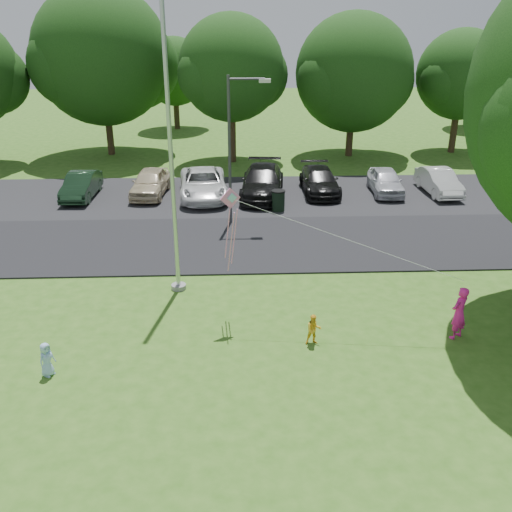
{
  "coord_description": "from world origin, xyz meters",
  "views": [
    {
      "loc": [
        -1.6,
        -12.52,
        8.72
      ],
      "look_at": [
        -0.9,
        4.0,
        1.6
      ],
      "focal_mm": 40.0,
      "sensor_mm": 36.0,
      "label": 1
    }
  ],
  "objects_px": {
    "child_blue": "(47,359)",
    "woman": "(459,313)",
    "trash_can": "(278,201)",
    "flagpole": "(172,169)",
    "street_lamp": "(235,138)",
    "kite": "(236,214)",
    "child_yellow": "(314,330)"
  },
  "relations": [
    {
      "from": "trash_can",
      "to": "woman",
      "type": "height_order",
      "value": "woman"
    },
    {
      "from": "child_blue",
      "to": "flagpole",
      "type": "bearing_deg",
      "value": -0.39
    },
    {
      "from": "street_lamp",
      "to": "child_yellow",
      "type": "xyz_separation_m",
      "value": [
        2.08,
        -10.14,
        -3.36
      ]
    },
    {
      "from": "trash_can",
      "to": "woman",
      "type": "distance_m",
      "value": 12.27
    },
    {
      "from": "flagpole",
      "to": "street_lamp",
      "type": "bearing_deg",
      "value": 72.55
    },
    {
      "from": "street_lamp",
      "to": "flagpole",
      "type": "bearing_deg",
      "value": -107.41
    },
    {
      "from": "woman",
      "to": "child_blue",
      "type": "height_order",
      "value": "woman"
    },
    {
      "from": "flagpole",
      "to": "child_yellow",
      "type": "relative_size",
      "value": 10.96
    },
    {
      "from": "trash_can",
      "to": "woman",
      "type": "xyz_separation_m",
      "value": [
        4.27,
        -11.5,
        0.28
      ]
    },
    {
      "from": "trash_can",
      "to": "kite",
      "type": "xyz_separation_m",
      "value": [
        -2.04,
        -10.06,
        2.85
      ]
    },
    {
      "from": "child_yellow",
      "to": "child_blue",
      "type": "distance_m",
      "value": 7.19
    },
    {
      "from": "street_lamp",
      "to": "kite",
      "type": "height_order",
      "value": "street_lamp"
    },
    {
      "from": "kite",
      "to": "child_blue",
      "type": "bearing_deg",
      "value": -170.62
    },
    {
      "from": "trash_can",
      "to": "kite",
      "type": "relative_size",
      "value": 0.15
    },
    {
      "from": "trash_can",
      "to": "child_yellow",
      "type": "xyz_separation_m",
      "value": [
        0.1,
        -11.66,
        -0.06
      ]
    },
    {
      "from": "street_lamp",
      "to": "woman",
      "type": "bearing_deg",
      "value": -57.88
    },
    {
      "from": "street_lamp",
      "to": "woman",
      "type": "xyz_separation_m",
      "value": [
        6.26,
        -9.98,
        -3.02
      ]
    },
    {
      "from": "child_blue",
      "to": "woman",
      "type": "bearing_deg",
      "value": -52.12
    },
    {
      "from": "street_lamp",
      "to": "trash_can",
      "type": "bearing_deg",
      "value": 37.51
    },
    {
      "from": "street_lamp",
      "to": "kite",
      "type": "relative_size",
      "value": 0.94
    },
    {
      "from": "trash_can",
      "to": "child_yellow",
      "type": "relative_size",
      "value": 1.13
    },
    {
      "from": "child_yellow",
      "to": "kite",
      "type": "relative_size",
      "value": 0.13
    },
    {
      "from": "kite",
      "to": "flagpole",
      "type": "bearing_deg",
      "value": 113.41
    },
    {
      "from": "street_lamp",
      "to": "woman",
      "type": "distance_m",
      "value": 12.16
    },
    {
      "from": "flagpole",
      "to": "kite",
      "type": "distance_m",
      "value": 2.96
    },
    {
      "from": "street_lamp",
      "to": "child_blue",
      "type": "distance_m",
      "value": 12.87
    },
    {
      "from": "woman",
      "to": "child_yellow",
      "type": "distance_m",
      "value": 4.19
    },
    {
      "from": "woman",
      "to": "flagpole",
      "type": "bearing_deg",
      "value": -59.31
    },
    {
      "from": "woman",
      "to": "kite",
      "type": "distance_m",
      "value": 6.97
    },
    {
      "from": "child_yellow",
      "to": "kite",
      "type": "bearing_deg",
      "value": 138.76
    },
    {
      "from": "street_lamp",
      "to": "child_yellow",
      "type": "bearing_deg",
      "value": -78.38
    },
    {
      "from": "trash_can",
      "to": "woman",
      "type": "bearing_deg",
      "value": -69.61
    }
  ]
}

